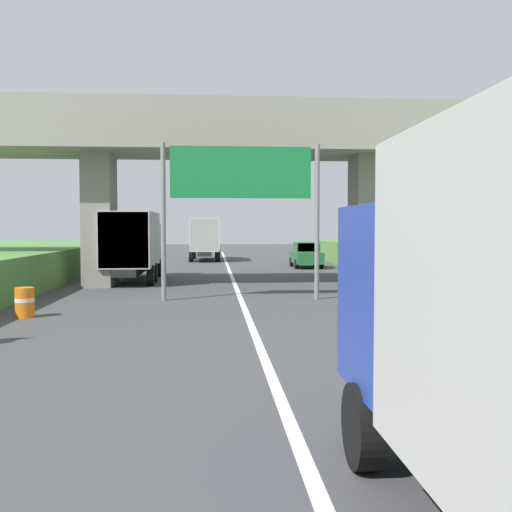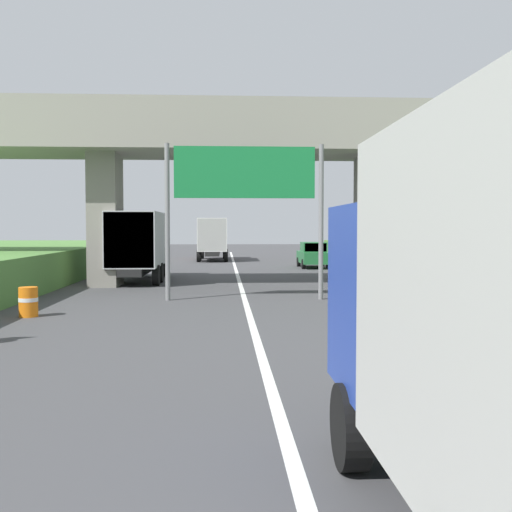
{
  "view_description": "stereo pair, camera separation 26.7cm",
  "coord_description": "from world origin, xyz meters",
  "px_view_note": "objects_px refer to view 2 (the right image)",
  "views": [
    {
      "loc": [
        -1.06,
        2.06,
        2.69
      ],
      "look_at": [
        0.0,
        16.64,
        2.0
      ],
      "focal_mm": 42.3,
      "sensor_mm": 36.0,
      "label": 1
    },
    {
      "loc": [
        -0.79,
        2.05,
        2.69
      ],
      "look_at": [
        0.0,
        16.64,
        2.0
      ],
      "focal_mm": 42.3,
      "sensor_mm": 36.0,
      "label": 2
    }
  ],
  "objects_px": {
    "overhead_highway_sign": "(245,184)",
    "construction_barrel_3": "(28,302)",
    "car_green": "(313,255)",
    "truck_silver": "(139,243)",
    "truck_red": "(213,237)"
  },
  "relations": [
    {
      "from": "truck_red",
      "to": "truck_silver",
      "type": "relative_size",
      "value": 1.0
    },
    {
      "from": "truck_red",
      "to": "car_green",
      "type": "xyz_separation_m",
      "value": [
        6.9,
        -9.48,
        -1.08
      ]
    },
    {
      "from": "overhead_highway_sign",
      "to": "car_green",
      "type": "distance_m",
      "value": 18.91
    },
    {
      "from": "truck_silver",
      "to": "construction_barrel_3",
      "type": "xyz_separation_m",
      "value": [
        -1.68,
        -11.96,
        -1.47
      ]
    },
    {
      "from": "overhead_highway_sign",
      "to": "car_green",
      "type": "relative_size",
      "value": 1.43
    },
    {
      "from": "overhead_highway_sign",
      "to": "construction_barrel_3",
      "type": "height_order",
      "value": "overhead_highway_sign"
    },
    {
      "from": "construction_barrel_3",
      "to": "truck_red",
      "type": "bearing_deg",
      "value": 80.89
    },
    {
      "from": "construction_barrel_3",
      "to": "car_green",
      "type": "bearing_deg",
      "value": 61.3
    },
    {
      "from": "truck_red",
      "to": "car_green",
      "type": "distance_m",
      "value": 11.78
    },
    {
      "from": "truck_red",
      "to": "construction_barrel_3",
      "type": "xyz_separation_m",
      "value": [
        -5.01,
        -31.24,
        -1.47
      ]
    },
    {
      "from": "overhead_highway_sign",
      "to": "construction_barrel_3",
      "type": "xyz_separation_m",
      "value": [
        -6.67,
        -3.92,
        -3.85
      ]
    },
    {
      "from": "car_green",
      "to": "construction_barrel_3",
      "type": "distance_m",
      "value": 24.81
    },
    {
      "from": "car_green",
      "to": "construction_barrel_3",
      "type": "relative_size",
      "value": 4.56
    },
    {
      "from": "overhead_highway_sign",
      "to": "truck_red",
      "type": "distance_m",
      "value": 27.47
    },
    {
      "from": "overhead_highway_sign",
      "to": "truck_silver",
      "type": "relative_size",
      "value": 0.81
    }
  ]
}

